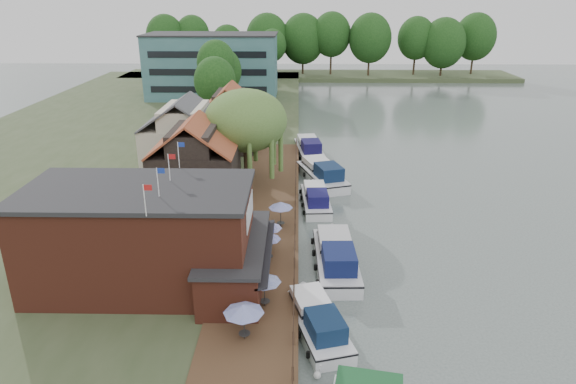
{
  "coord_description": "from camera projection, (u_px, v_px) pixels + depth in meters",
  "views": [
    {
      "loc": [
        -5.12,
        -32.94,
        20.43
      ],
      "look_at": [
        -6.0,
        12.0,
        3.0
      ],
      "focal_mm": 32.0,
      "sensor_mm": 36.0,
      "label": 1
    }
  ],
  "objects": [
    {
      "name": "bank_tree_1",
      "position": [
        217.0,
        80.0,
        82.87
      ],
      "size": [
        6.17,
        6.17,
        12.7
      ],
      "primitive_type": null,
      "color": "#143811",
      "rests_on": "land_bank"
    },
    {
      "name": "willow",
      "position": [
        246.0,
        139.0,
        53.65
      ],
      "size": [
        8.6,
        8.6,
        10.43
      ],
      "primitive_type": null,
      "color": "#476B2D",
      "rests_on": "land_bank"
    },
    {
      "name": "umbrella_5",
      "position": [
        281.0,
        214.0,
        45.11
      ],
      "size": [
        2.14,
        2.14,
        2.38
      ],
      "primitive_type": null,
      "color": "#1C2C9C",
      "rests_on": "quay_deck"
    },
    {
      "name": "quay_deck",
      "position": [
        266.0,
        219.0,
        47.09
      ],
      "size": [
        6.0,
        50.0,
        0.1
      ],
      "primitive_type": "cube",
      "color": "#47301E",
      "rests_on": "land_bank"
    },
    {
      "name": "umbrella_1",
      "position": [
        264.0,
        290.0,
        33.56
      ],
      "size": [
        2.24,
        2.24,
        2.38
      ],
      "primitive_type": null,
      "color": "navy",
      "rests_on": "quay_deck"
    },
    {
      "name": "cottage_b",
      "position": [
        186.0,
        135.0,
        58.8
      ],
      "size": [
        9.6,
        8.6,
        8.5
      ],
      "primitive_type": null,
      "color": "beige",
      "rests_on": "land_bank"
    },
    {
      "name": "cottage_c",
      "position": [
        230.0,
        118.0,
        67.11
      ],
      "size": [
        7.6,
        7.6,
        8.5
      ],
      "primitive_type": null,
      "color": "black",
      "rests_on": "land_bank"
    },
    {
      "name": "cruiser_4",
      "position": [
        309.0,
        146.0,
        68.86
      ],
      "size": [
        4.65,
        10.76,
        2.55
      ],
      "primitive_type": null,
      "rotation": [
        0.0,
        0.0,
        0.13
      ],
      "color": "silver",
      "rests_on": "ground"
    },
    {
      "name": "cruiser_1",
      "position": [
        336.0,
        253.0,
        40.4
      ],
      "size": [
        3.78,
        10.83,
        2.64
      ],
      "primitive_type": null,
      "rotation": [
        0.0,
        0.0,
        0.03
      ],
      "color": "silver",
      "rests_on": "ground"
    },
    {
      "name": "land_bank",
      "position": [
        118.0,
        148.0,
        70.99
      ],
      "size": [
        50.0,
        140.0,
        1.0
      ],
      "primitive_type": "cube",
      "color": "#384728",
      "rests_on": "ground"
    },
    {
      "name": "cruiser_0",
      "position": [
        317.0,
        316.0,
        32.87
      ],
      "size": [
        5.33,
        9.64,
        2.2
      ],
      "primitive_type": null,
      "rotation": [
        0.0,
        0.0,
        0.27
      ],
      "color": "white",
      "rests_on": "ground"
    },
    {
      "name": "swan",
      "position": [
        317.0,
        375.0,
        29.11
      ],
      "size": [
        0.44,
        0.44,
        0.44
      ],
      "primitive_type": "sphere",
      "color": "white",
      "rests_on": "ground"
    },
    {
      "name": "umbrella_2",
      "position": [
        252.0,
        268.0,
        36.32
      ],
      "size": [
        2.16,
        2.16,
        2.38
      ],
      "primitive_type": null,
      "color": "navy",
      "rests_on": "quay_deck"
    },
    {
      "name": "bank_tree_5",
      "position": [
        273.0,
        54.0,
        123.05
      ],
      "size": [
        6.62,
        6.62,
        11.7
      ],
      "primitive_type": null,
      "color": "#143811",
      "rests_on": "land_bank"
    },
    {
      "name": "bank_tree_3",
      "position": [
        247.0,
        62.0,
        106.59
      ],
      "size": [
        6.0,
        6.0,
        12.09
      ],
      "primitive_type": null,
      "color": "#143811",
      "rests_on": "land_bank"
    },
    {
      "name": "umbrella_4",
      "position": [
        269.0,
        235.0,
        41.17
      ],
      "size": [
        2.2,
        2.2,
        2.38
      ],
      "primitive_type": null,
      "color": "navy",
      "rests_on": "quay_deck"
    },
    {
      "name": "bank_tree_4",
      "position": [
        252.0,
        60.0,
        114.3
      ],
      "size": [
        6.13,
        6.13,
        11.3
      ],
      "primitive_type": null,
      "color": "#143811",
      "rests_on": "land_bank"
    },
    {
      "name": "pub",
      "position": [
        169.0,
        237.0,
        35.64
      ],
      "size": [
        20.0,
        11.0,
        7.3
      ],
      "primitive_type": null,
      "color": "maroon",
      "rests_on": "land_bank"
    },
    {
      "name": "hotel_block",
      "position": [
        213.0,
        66.0,
        101.06
      ],
      "size": [
        25.4,
        12.4,
        12.3
      ],
      "primitive_type": null,
      "color": "#38666B",
      "rests_on": "land_bank"
    },
    {
      "name": "umbrella_0",
      "position": [
        244.0,
        322.0,
        30.35
      ],
      "size": [
        2.46,
        2.46,
        2.38
      ],
      "primitive_type": null,
      "color": "#1B2B99",
      "rests_on": "quay_deck"
    },
    {
      "name": "umbrella_3",
      "position": [
        268.0,
        247.0,
        39.37
      ],
      "size": [
        1.97,
        1.97,
        2.38
      ],
      "primitive_type": null,
      "color": "#1C209A",
      "rests_on": "quay_deck"
    },
    {
      "name": "bank_tree_0",
      "position": [
        216.0,
        94.0,
        76.56
      ],
      "size": [
        6.23,
        6.23,
        10.91
      ],
      "primitive_type": null,
      "color": "#143811",
      "rests_on": "land_bank"
    },
    {
      "name": "cottage_a",
      "position": [
        195.0,
        162.0,
        49.42
      ],
      "size": [
        8.6,
        7.6,
        8.5
      ],
      "primitive_type": null,
      "color": "black",
      "rests_on": "land_bank"
    },
    {
      "name": "cruiser_3",
      "position": [
        322.0,
        171.0,
        59.01
      ],
      "size": [
        6.74,
        11.47,
        2.68
      ],
      "primitive_type": null,
      "rotation": [
        0.0,
        0.0,
        0.32
      ],
      "color": "silver",
      "rests_on": "ground"
    },
    {
      "name": "bank_tree_2",
      "position": [
        222.0,
        80.0,
        88.91
      ],
      "size": [
        6.8,
        6.8,
        10.95
      ],
      "primitive_type": null,
      "color": "#143811",
      "rests_on": "land_bank"
    },
    {
      "name": "ground",
      "position": [
        366.0,
        289.0,
        38.0
      ],
      "size": [
        260.0,
        260.0,
        0.0
      ],
      "primitive_type": "plane",
      "color": "#4C5854",
      "rests_on": "ground"
    },
    {
      "name": "quay_rail",
      "position": [
        295.0,
        213.0,
        47.34
      ],
      "size": [
        0.2,
        49.0,
        1.0
      ],
      "primitive_type": null,
      "color": "black",
      "rests_on": "land_bank"
    },
    {
      "name": "cruiser_2",
      "position": [
        316.0,
        196.0,
        52.31
      ],
      "size": [
        3.52,
        9.4,
        2.21
      ],
      "primitive_type": null,
      "rotation": [
        0.0,
        0.0,
        0.06
      ],
      "color": "white",
      "rests_on": "ground"
    }
  ]
}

